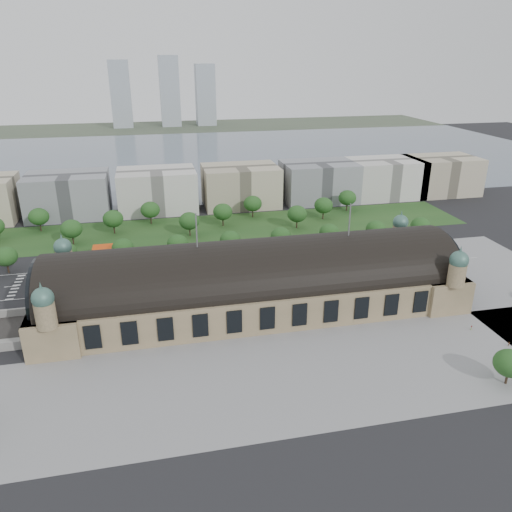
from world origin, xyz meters
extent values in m
plane|color=black|center=(0.00, 0.00, 0.00)|extent=(900.00, 900.00, 0.00)
cube|color=tan|center=(0.00, 0.00, 6.00)|extent=(150.00, 40.00, 12.00)
cube|color=tan|center=(-67.00, 0.00, 6.00)|extent=(16.00, 43.00, 12.00)
cube|color=tan|center=(67.00, 0.00, 6.00)|extent=(16.00, 43.00, 12.00)
cylinder|color=black|center=(0.00, 0.00, 12.00)|extent=(144.00, 37.60, 37.60)
cylinder|color=black|center=(-73.00, 0.00, 14.00)|extent=(1.20, 32.00, 32.00)
cylinder|color=black|center=(73.00, 0.00, 14.00)|extent=(1.20, 32.00, 32.00)
cylinder|color=tan|center=(-67.00, 21.00, 16.00)|extent=(6.00, 6.00, 8.00)
sphere|color=#426B5F|center=(-67.00, 21.00, 21.50)|extent=(6.40, 6.40, 6.40)
cone|color=#426B5F|center=(-67.00, 21.00, 25.50)|extent=(1.00, 1.00, 2.50)
cylinder|color=tan|center=(67.00, 21.00, 16.00)|extent=(6.00, 6.00, 8.00)
sphere|color=#426B5F|center=(67.00, 21.00, 21.50)|extent=(6.40, 6.40, 6.40)
cone|color=#426B5F|center=(67.00, 21.00, 25.50)|extent=(1.00, 1.00, 2.50)
cylinder|color=tan|center=(-67.00, -21.00, 16.00)|extent=(6.00, 6.00, 8.00)
sphere|color=#426B5F|center=(-67.00, -21.00, 21.50)|extent=(6.40, 6.40, 6.40)
cone|color=#426B5F|center=(-67.00, -21.00, 25.50)|extent=(1.00, 1.00, 2.50)
cylinder|color=tan|center=(67.00, -21.00, 16.00)|extent=(6.00, 6.00, 8.00)
sphere|color=#426B5F|center=(67.00, -21.00, 21.50)|extent=(6.40, 6.40, 6.40)
cone|color=#426B5F|center=(67.00, -21.00, 25.50)|extent=(1.00, 1.00, 2.50)
cylinder|color=#59595B|center=(-20.00, 0.00, 31.50)|extent=(0.50, 0.50, 12.00)
cylinder|color=#59595B|center=(35.00, 0.00, 31.50)|extent=(0.50, 0.50, 12.00)
cube|color=gray|center=(10.00, -44.00, 0.00)|extent=(190.00, 48.00, 0.12)
cube|color=gray|center=(103.00, 0.00, 0.00)|extent=(56.00, 100.00, 0.12)
cube|color=black|center=(-20.00, 38.00, 0.00)|extent=(260.00, 26.00, 0.10)
cube|color=#21471C|center=(-15.00, 93.00, 0.00)|extent=(300.00, 45.00, 0.10)
cube|color=#D5420C|center=(-55.00, 62.00, 4.70)|extent=(14.00, 9.00, 0.70)
cube|color=#59595B|center=(-53.00, 68.00, 1.60)|extent=(7.00, 5.00, 3.20)
cylinder|color=#59595B|center=(-60.50, 65.20, 2.20)|extent=(0.50, 0.50, 4.40)
cylinder|color=#59595B|center=(-49.50, 65.20, 2.20)|extent=(0.50, 0.50, 4.40)
cylinder|color=#59595B|center=(-60.50, 58.80, 2.20)|extent=(0.50, 0.50, 4.40)
cylinder|color=#59595B|center=(-49.50, 58.80, 2.20)|extent=(0.50, 0.50, 4.40)
cube|color=slate|center=(0.00, 298.00, 0.00)|extent=(700.00, 320.00, 0.08)
cube|color=#44513D|center=(0.00, 498.00, 0.00)|extent=(700.00, 120.00, 0.14)
cube|color=#9EA8B2|center=(-60.00, 508.00, 40.00)|extent=(24.00, 24.00, 80.00)
cube|color=#9EA8B2|center=(0.00, 508.00, 42.50)|extent=(24.00, 24.00, 85.00)
cube|color=#9EA8B2|center=(45.00, 508.00, 37.50)|extent=(24.00, 24.00, 75.00)
cube|color=gray|center=(-80.00, 133.00, 12.00)|extent=(45.00, 32.00, 24.00)
cube|color=silver|center=(-30.00, 133.00, 12.00)|extent=(45.00, 32.00, 24.00)
cube|color=#BDB194|center=(20.00, 133.00, 12.00)|extent=(45.00, 32.00, 24.00)
cube|color=gray|center=(70.00, 133.00, 12.00)|extent=(45.00, 32.00, 24.00)
cube|color=silver|center=(115.00, 133.00, 12.00)|extent=(45.00, 32.00, 24.00)
cube|color=#BDB194|center=(155.00, 133.00, 12.00)|extent=(45.00, 32.00, 24.00)
cylinder|color=#2D2116|center=(-96.00, 53.00, 2.16)|extent=(0.70, 0.70, 4.32)
ellipsoid|color=#23491A|center=(-96.00, 53.00, 7.44)|extent=(9.60, 9.60, 8.16)
cylinder|color=#2D2116|center=(-72.00, 53.00, 2.16)|extent=(0.70, 0.70, 4.32)
ellipsoid|color=#23491A|center=(-72.00, 53.00, 7.44)|extent=(9.60, 9.60, 8.16)
cylinder|color=#2D2116|center=(-48.00, 53.00, 2.16)|extent=(0.70, 0.70, 4.32)
ellipsoid|color=#23491A|center=(-48.00, 53.00, 7.44)|extent=(9.60, 9.60, 8.16)
cylinder|color=#2D2116|center=(-24.00, 53.00, 2.16)|extent=(0.70, 0.70, 4.32)
ellipsoid|color=#23491A|center=(-24.00, 53.00, 7.44)|extent=(9.60, 9.60, 8.16)
cylinder|color=#2D2116|center=(0.00, 53.00, 2.16)|extent=(0.70, 0.70, 4.32)
ellipsoid|color=#23491A|center=(0.00, 53.00, 7.44)|extent=(9.60, 9.60, 8.16)
cylinder|color=#2D2116|center=(24.00, 53.00, 2.16)|extent=(0.70, 0.70, 4.32)
ellipsoid|color=#23491A|center=(24.00, 53.00, 7.44)|extent=(9.60, 9.60, 8.16)
cylinder|color=#2D2116|center=(48.00, 53.00, 2.16)|extent=(0.70, 0.70, 4.32)
ellipsoid|color=#23491A|center=(48.00, 53.00, 7.44)|extent=(9.60, 9.60, 8.16)
cylinder|color=#2D2116|center=(72.00, 53.00, 2.16)|extent=(0.70, 0.70, 4.32)
ellipsoid|color=#23491A|center=(72.00, 53.00, 7.44)|extent=(9.60, 9.60, 8.16)
cylinder|color=#2D2116|center=(96.00, 53.00, 2.16)|extent=(0.70, 0.70, 4.32)
ellipsoid|color=#23491A|center=(96.00, 53.00, 7.44)|extent=(9.60, 9.60, 8.16)
cylinder|color=#2D2116|center=(-92.00, 107.00, 2.34)|extent=(0.70, 0.70, 4.68)
ellipsoid|color=#23491A|center=(-92.00, 107.00, 8.06)|extent=(10.40, 10.40, 8.84)
cylinder|color=#2D2116|center=(-73.00, 83.00, 2.34)|extent=(0.70, 0.70, 4.68)
ellipsoid|color=#23491A|center=(-73.00, 83.00, 8.06)|extent=(10.40, 10.40, 8.84)
cylinder|color=#2D2116|center=(-54.00, 95.00, 2.34)|extent=(0.70, 0.70, 4.68)
ellipsoid|color=#23491A|center=(-54.00, 95.00, 8.06)|extent=(10.40, 10.40, 8.84)
cylinder|color=#2D2116|center=(-35.00, 107.00, 2.34)|extent=(0.70, 0.70, 4.68)
ellipsoid|color=#23491A|center=(-35.00, 107.00, 8.06)|extent=(10.40, 10.40, 8.84)
cylinder|color=#2D2116|center=(-16.00, 83.00, 2.34)|extent=(0.70, 0.70, 4.68)
ellipsoid|color=#23491A|center=(-16.00, 83.00, 8.06)|extent=(10.40, 10.40, 8.84)
cylinder|color=#2D2116|center=(3.00, 95.00, 2.34)|extent=(0.70, 0.70, 4.68)
ellipsoid|color=#23491A|center=(3.00, 95.00, 8.06)|extent=(10.40, 10.40, 8.84)
cylinder|color=#2D2116|center=(22.00, 107.00, 2.34)|extent=(0.70, 0.70, 4.68)
ellipsoid|color=#23491A|center=(22.00, 107.00, 8.06)|extent=(10.40, 10.40, 8.84)
cylinder|color=#2D2116|center=(41.00, 83.00, 2.34)|extent=(0.70, 0.70, 4.68)
ellipsoid|color=#23491A|center=(41.00, 83.00, 8.06)|extent=(10.40, 10.40, 8.84)
cylinder|color=#2D2116|center=(60.00, 95.00, 2.34)|extent=(0.70, 0.70, 4.68)
ellipsoid|color=#23491A|center=(60.00, 95.00, 8.06)|extent=(10.40, 10.40, 8.84)
cylinder|color=#2D2116|center=(79.00, 107.00, 2.34)|extent=(0.70, 0.70, 4.68)
ellipsoid|color=#23491A|center=(79.00, 107.00, 8.06)|extent=(10.40, 10.40, 8.84)
cylinder|color=#2D2116|center=(60.00, -60.00, 1.98)|extent=(0.70, 0.70, 3.96)
ellipsoid|color=#23491A|center=(60.00, -60.00, 6.82)|extent=(9.00, 9.00, 7.65)
imported|color=gray|center=(-76.87, 43.02, 0.68)|extent=(4.12, 1.47, 1.35)
imported|color=black|center=(-44.80, 30.05, 0.69)|extent=(5.00, 2.36, 1.38)
imported|color=#9A3513|center=(-40.37, 40.95, 0.81)|extent=(5.81, 2.89, 1.62)
imported|color=#171E42|center=(21.17, 35.98, 0.81)|extent=(4.98, 2.52, 1.62)
imported|color=#515258|center=(24.77, 42.52, 0.63)|extent=(3.89, 1.44, 1.27)
imported|color=silver|center=(76.61, 28.00, 0.74)|extent=(5.41, 2.60, 1.49)
imported|color=black|center=(-60.50, 21.00, 0.80)|extent=(5.08, 3.73, 1.60)
imported|color=maroon|center=(-62.12, 25.00, 0.65)|extent=(5.10, 4.33, 1.30)
imported|color=#1B2D4E|center=(-64.59, 23.61, 0.72)|extent=(5.21, 4.57, 1.44)
imported|color=#525359|center=(-64.67, 21.00, 0.72)|extent=(4.58, 3.28, 1.45)
imported|color=silver|center=(-58.84, 25.00, 0.65)|extent=(4.07, 3.17, 1.29)
imported|color=gray|center=(-31.55, 23.74, 0.66)|extent=(5.19, 3.72, 1.31)
imported|color=black|center=(-42.80, 25.00, 0.70)|extent=(5.14, 4.03, 1.39)
imported|color=red|center=(-20.24, 31.75, 1.84)|extent=(13.24, 3.35, 3.67)
imported|color=#C1B3B1|center=(-4.03, 29.98, 1.73)|extent=(12.67, 4.07, 3.47)
imported|color=beige|center=(15.54, 27.59, 1.81)|extent=(13.01, 3.19, 3.61)
imported|color=gray|center=(68.30, -31.57, 0.83)|extent=(0.93, 0.75, 1.66)
imported|color=gray|center=(73.86, -43.16, 0.87)|extent=(0.75, 0.74, 1.75)
camera|label=1|loc=(-34.24, -159.52, 86.93)|focal=35.00mm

